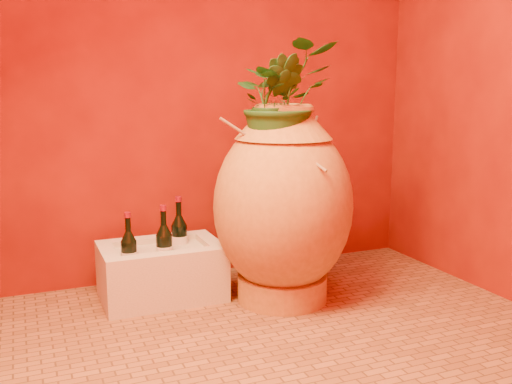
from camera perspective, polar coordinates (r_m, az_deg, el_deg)
name	(u,v)px	position (r m, az deg, el deg)	size (l,w,h in m)	color
floor	(284,339)	(2.52, 2.80, -14.50)	(2.50, 2.50, 0.00)	brown
wall_back	(208,52)	(3.22, -4.86, 13.76)	(2.50, 0.02, 2.50)	#630B05
amphora	(283,205)	(2.81, 2.71, -1.31)	(0.71, 0.71, 0.98)	#B77F33
stone_basin	(161,272)	(2.97, -9.43, -7.92)	(0.60, 0.41, 0.28)	beige
wine_bottle_a	(179,239)	(3.03, -7.67, -4.64)	(0.09, 0.09, 0.35)	black
wine_bottle_b	(129,255)	(2.82, -12.57, -6.14)	(0.08, 0.08, 0.32)	black
wine_bottle_c	(164,249)	(2.86, -9.15, -5.65)	(0.08, 0.08, 0.34)	black
wall_tap	(267,130)	(3.26, 1.16, 6.20)	(0.07, 0.15, 0.16)	#AC7F27
plant_main	(280,101)	(2.74, 2.46, 9.12)	(0.49, 0.43, 0.55)	#1C491A
plant_side	(277,101)	(2.70, 2.14, 9.05)	(0.24, 0.19, 0.43)	#1C491A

